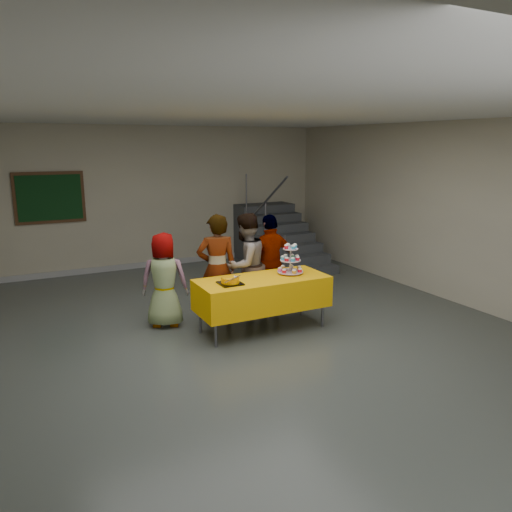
{
  "coord_description": "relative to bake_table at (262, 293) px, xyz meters",
  "views": [
    {
      "loc": [
        -2.65,
        -5.49,
        2.63
      ],
      "look_at": [
        0.49,
        0.74,
        1.05
      ],
      "focal_mm": 35.0,
      "sensor_mm": 36.0,
      "label": 1
    }
  ],
  "objects": [
    {
      "name": "bear_cake",
      "position": [
        -0.53,
        -0.07,
        0.27
      ],
      "size": [
        0.32,
        0.36,
        0.12
      ],
      "color": "black",
      "rests_on": "bake_table"
    },
    {
      "name": "schoolchild_a",
      "position": [
        -1.19,
        0.79,
        0.14
      ],
      "size": [
        0.8,
        0.68,
        1.39
      ],
      "primitive_type": "imported",
      "rotation": [
        0.0,
        0.0,
        2.72
      ],
      "color": "slate",
      "rests_on": "ground"
    },
    {
      "name": "schoolchild_c",
      "position": [
        0.06,
        0.69,
        0.25
      ],
      "size": [
        0.95,
        0.85,
        1.6
      ],
      "primitive_type": "imported",
      "rotation": [
        0.0,
        0.0,
        3.52
      ],
      "color": "slate",
      "rests_on": "ground"
    },
    {
      "name": "staircase",
      "position": [
        2.21,
        3.59,
        -0.07
      ],
      "size": [
        1.3,
        2.4,
        2.04
      ],
      "color": "#424447",
      "rests_on": "ground"
    },
    {
      "name": "cupcake_stand",
      "position": [
        0.48,
        0.04,
        0.39
      ],
      "size": [
        0.38,
        0.38,
        0.44
      ],
      "color": "silver",
      "rests_on": "bake_table"
    },
    {
      "name": "room_shell",
      "position": [
        -0.49,
        -0.52,
        1.57
      ],
      "size": [
        10.0,
        10.04,
        3.02
      ],
      "color": "#4C514C",
      "rests_on": "ground"
    },
    {
      "name": "noticeboard",
      "position": [
        -2.36,
        4.42,
        1.04
      ],
      "size": [
        1.3,
        0.05,
        1.0
      ],
      "color": "#472B16",
      "rests_on": "ground"
    },
    {
      "name": "schoolchild_b",
      "position": [
        -0.45,
        0.59,
        0.26
      ],
      "size": [
        0.67,
        0.52,
        1.64
      ],
      "primitive_type": "imported",
      "rotation": [
        0.0,
        0.0,
        2.91
      ],
      "color": "slate",
      "rests_on": "ground"
    },
    {
      "name": "bake_table",
      "position": [
        0.0,
        0.0,
        0.0
      ],
      "size": [
        1.88,
        0.78,
        0.77
      ],
      "color": "#595960",
      "rests_on": "ground"
    },
    {
      "name": "schoolchild_d",
      "position": [
        0.53,
        0.73,
        0.22
      ],
      "size": [
        0.91,
        0.39,
        1.55
      ],
      "primitive_type": "imported",
      "rotation": [
        0.0,
        0.0,
        3.15
      ],
      "color": "slate",
      "rests_on": "ground"
    }
  ]
}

